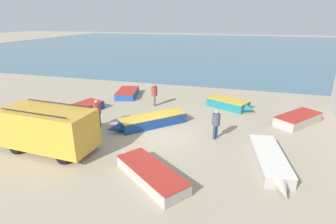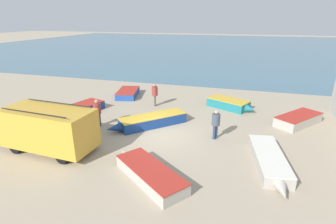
% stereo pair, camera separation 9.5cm
% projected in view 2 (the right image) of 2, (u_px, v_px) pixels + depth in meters
% --- Properties ---
extents(ground_plane, '(200.00, 200.00, 0.00)m').
position_uv_depth(ground_plane, '(162.00, 135.00, 15.81)').
color(ground_plane, tan).
extents(sea_water, '(120.00, 80.00, 0.01)m').
position_uv_depth(sea_water, '(228.00, 46.00, 62.67)').
color(sea_water, '#477084').
rests_on(sea_water, ground_plane).
extents(parked_van, '(5.05, 2.40, 2.42)m').
position_uv_depth(parked_van, '(48.00, 128.00, 13.62)').
color(parked_van, gold).
rests_on(parked_van, ground_plane).
extents(fishing_rowboat_0, '(4.43, 4.46, 0.68)m').
position_uv_depth(fishing_rowboat_0, '(150.00, 121.00, 17.01)').
color(fishing_rowboat_0, navy).
rests_on(fishing_rowboat_0, ground_plane).
extents(fishing_rowboat_1, '(1.88, 5.10, 0.58)m').
position_uv_depth(fishing_rowboat_1, '(270.00, 161.00, 12.40)').
color(fishing_rowboat_1, '#ADA89E').
rests_on(fishing_rowboat_1, ground_plane).
extents(fishing_rowboat_2, '(2.55, 4.86, 0.59)m').
position_uv_depth(fishing_rowboat_2, '(76.00, 110.00, 19.06)').
color(fishing_rowboat_2, navy).
rests_on(fishing_rowboat_2, ground_plane).
extents(fishing_rowboat_3, '(3.44, 3.91, 0.64)m').
position_uv_depth(fishing_rowboat_3, '(299.00, 119.00, 17.36)').
color(fishing_rowboat_3, '#ADA89E').
rests_on(fishing_rowboat_3, ground_plane).
extents(fishing_rowboat_4, '(2.25, 3.85, 0.57)m').
position_uv_depth(fishing_rowboat_4, '(128.00, 93.00, 23.50)').
color(fishing_rowboat_4, '#234CA3').
rests_on(fishing_rowboat_4, ground_plane).
extents(fishing_rowboat_5, '(3.79, 2.67, 0.68)m').
position_uv_depth(fishing_rowboat_5, '(230.00, 104.00, 20.29)').
color(fishing_rowboat_5, '#1E757F').
rests_on(fishing_rowboat_5, ground_plane).
extents(fishing_rowboat_6, '(4.29, 3.55, 0.57)m').
position_uv_depth(fishing_rowboat_6, '(148.00, 173.00, 11.47)').
color(fishing_rowboat_6, '#ADA89E').
rests_on(fishing_rowboat_6, ground_plane).
extents(fisherman_0, '(0.47, 0.47, 1.80)m').
position_uv_depth(fisherman_0, '(97.00, 110.00, 16.71)').
color(fisherman_0, '#38383D').
rests_on(fisherman_0, ground_plane).
extents(fisherman_1, '(0.47, 0.47, 1.80)m').
position_uv_depth(fisherman_1, '(155.00, 93.00, 20.60)').
color(fisherman_1, '#5B564C').
rests_on(fisherman_1, ground_plane).
extents(fisherman_2, '(0.46, 0.46, 1.77)m').
position_uv_depth(fisherman_2, '(216.00, 122.00, 14.96)').
color(fisherman_2, navy).
rests_on(fisherman_2, ground_plane).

